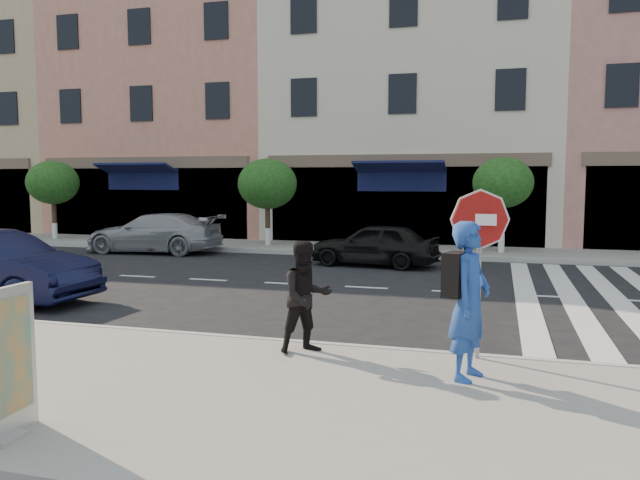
% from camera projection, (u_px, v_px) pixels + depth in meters
% --- Properties ---
extents(ground, '(120.00, 120.00, 0.00)m').
position_uv_depth(ground, '(318.00, 327.00, 10.55)').
color(ground, black).
rests_on(ground, ground).
extents(sidewalk_near, '(60.00, 4.50, 0.15)m').
position_uv_depth(sidewalk_near, '(224.00, 397.00, 6.95)').
color(sidewalk_near, gray).
rests_on(sidewalk_near, ground).
extents(sidewalk_far, '(60.00, 3.00, 0.15)m').
position_uv_depth(sidewalk_far, '(409.00, 251.00, 21.06)').
color(sidewalk_far, gray).
rests_on(sidewalk_far, ground).
extents(building_west_far, '(12.00, 9.00, 12.00)m').
position_uv_depth(building_west_far, '(2.00, 111.00, 32.25)').
color(building_west_far, tan).
rests_on(building_west_far, ground).
extents(building_west_mid, '(10.00, 9.00, 14.00)m').
position_uv_depth(building_west_mid, '(194.00, 82.00, 29.14)').
color(building_west_mid, tan).
rests_on(building_west_mid, ground).
extents(building_centre, '(11.00, 9.00, 11.00)m').
position_uv_depth(building_centre, '(418.00, 108.00, 26.40)').
color(building_centre, beige).
rests_on(building_centre, ground).
extents(street_tree_wa, '(2.00, 2.00, 3.05)m').
position_uv_depth(street_tree_wa, '(53.00, 183.00, 24.49)').
color(street_tree_wa, '#473323').
rests_on(street_tree_wa, sidewalk_far).
extents(street_tree_wb, '(2.10, 2.10, 3.06)m').
position_uv_depth(street_tree_wb, '(267.00, 184.00, 22.02)').
color(street_tree_wb, '#473323').
rests_on(street_tree_wb, sidewalk_far).
extents(street_tree_c, '(1.90, 1.90, 3.04)m').
position_uv_depth(street_tree_c, '(503.00, 183.00, 19.82)').
color(street_tree_c, '#473323').
rests_on(street_tree_c, sidewalk_far).
extents(stop_sign, '(0.79, 0.11, 2.23)m').
position_uv_depth(stop_sign, '(480.00, 235.00, 8.04)').
color(stop_sign, gray).
rests_on(stop_sign, sidewalk_near).
extents(photographer, '(0.62, 0.78, 1.87)m').
position_uv_depth(photographer, '(470.00, 301.00, 7.29)').
color(photographer, '#214599').
rests_on(photographer, sidewalk_near).
extents(walker, '(0.94, 0.92, 1.52)m').
position_uv_depth(walker, '(306.00, 297.00, 8.43)').
color(walker, black).
rests_on(walker, sidewalk_near).
extents(car_far_left, '(4.71, 2.11, 1.34)m').
position_uv_depth(car_far_left, '(154.00, 233.00, 21.10)').
color(car_far_left, '#949599').
rests_on(car_far_left, ground).
extents(car_far_mid, '(3.80, 1.90, 1.24)m').
position_uv_depth(car_far_mid, '(375.00, 244.00, 17.89)').
color(car_far_mid, black).
rests_on(car_far_mid, ground).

